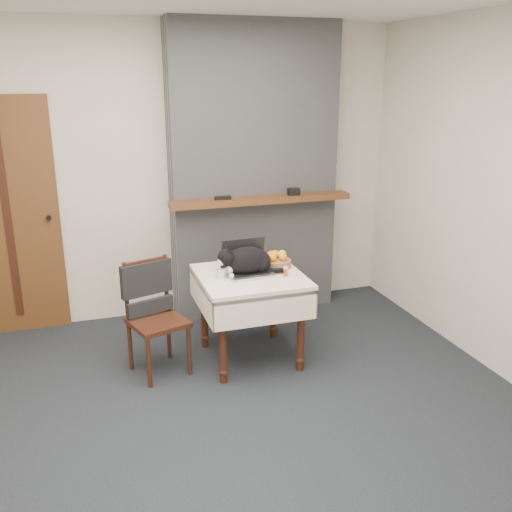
{
  "coord_description": "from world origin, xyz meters",
  "views": [
    {
      "loc": [
        -0.64,
        -3.03,
        2.15
      ],
      "look_at": [
        0.59,
        0.8,
        0.86
      ],
      "focal_mm": 40.0,
      "sensor_mm": 36.0,
      "label": 1
    }
  ],
  "objects_px": {
    "side_table": "(250,288)",
    "chair": "(152,301)",
    "door": "(8,219)",
    "laptop": "(247,265)",
    "fruit_basket": "(277,261)",
    "pill_bottle": "(286,271)",
    "cat": "(248,261)",
    "cream_jar": "(221,274)"
  },
  "relations": [
    {
      "from": "cat",
      "to": "laptop",
      "type": "bearing_deg",
      "value": 86.82
    },
    {
      "from": "cream_jar",
      "to": "chair",
      "type": "distance_m",
      "value": 0.55
    },
    {
      "from": "side_table",
      "to": "fruit_basket",
      "type": "xyz_separation_m",
      "value": [
        0.25,
        0.11,
        0.16
      ]
    },
    {
      "from": "side_table",
      "to": "cream_jar",
      "type": "height_order",
      "value": "cream_jar"
    },
    {
      "from": "cat",
      "to": "fruit_basket",
      "type": "relative_size",
      "value": 2.32
    },
    {
      "from": "door",
      "to": "pill_bottle",
      "type": "height_order",
      "value": "door"
    },
    {
      "from": "door",
      "to": "fruit_basket",
      "type": "xyz_separation_m",
      "value": [
        2.01,
        -1.02,
        -0.25
      ]
    },
    {
      "from": "door",
      "to": "fruit_basket",
      "type": "height_order",
      "value": "door"
    },
    {
      "from": "fruit_basket",
      "to": "cream_jar",
      "type": "bearing_deg",
      "value": -165.46
    },
    {
      "from": "laptop",
      "to": "cat",
      "type": "xyz_separation_m",
      "value": [
        0.0,
        -0.03,
        0.04
      ]
    },
    {
      "from": "side_table",
      "to": "pill_bottle",
      "type": "relative_size",
      "value": 10.7
    },
    {
      "from": "door",
      "to": "cream_jar",
      "type": "distance_m",
      "value": 1.92
    },
    {
      "from": "laptop",
      "to": "fruit_basket",
      "type": "bearing_deg",
      "value": 8.39
    },
    {
      "from": "laptop",
      "to": "cream_jar",
      "type": "relative_size",
      "value": 5.25
    },
    {
      "from": "pill_bottle",
      "to": "fruit_basket",
      "type": "distance_m",
      "value": 0.22
    },
    {
      "from": "fruit_basket",
      "to": "chair",
      "type": "distance_m",
      "value": 1.01
    },
    {
      "from": "door",
      "to": "laptop",
      "type": "xyz_separation_m",
      "value": [
        1.75,
        -1.07,
        -0.24
      ]
    },
    {
      "from": "side_table",
      "to": "pill_bottle",
      "type": "xyz_separation_m",
      "value": [
        0.24,
        -0.11,
        0.15
      ]
    },
    {
      "from": "laptop",
      "to": "pill_bottle",
      "type": "bearing_deg",
      "value": -36.33
    },
    {
      "from": "side_table",
      "to": "laptop",
      "type": "bearing_deg",
      "value": 106.72
    },
    {
      "from": "cream_jar",
      "to": "pill_bottle",
      "type": "height_order",
      "value": "pill_bottle"
    },
    {
      "from": "door",
      "to": "side_table",
      "type": "distance_m",
      "value": 2.13
    },
    {
      "from": "cat",
      "to": "pill_bottle",
      "type": "bearing_deg",
      "value": -34.1
    },
    {
      "from": "side_table",
      "to": "chair",
      "type": "height_order",
      "value": "chair"
    },
    {
      "from": "door",
      "to": "laptop",
      "type": "height_order",
      "value": "door"
    },
    {
      "from": "laptop",
      "to": "chair",
      "type": "distance_m",
      "value": 0.76
    },
    {
      "from": "side_table",
      "to": "cream_jar",
      "type": "bearing_deg",
      "value": -175.23
    },
    {
      "from": "fruit_basket",
      "to": "laptop",
      "type": "bearing_deg",
      "value": -167.47
    },
    {
      "from": "side_table",
      "to": "chair",
      "type": "distance_m",
      "value": 0.75
    },
    {
      "from": "laptop",
      "to": "fruit_basket",
      "type": "distance_m",
      "value": 0.27
    },
    {
      "from": "side_table",
      "to": "chair",
      "type": "relative_size",
      "value": 0.91
    },
    {
      "from": "laptop",
      "to": "chair",
      "type": "relative_size",
      "value": 0.43
    },
    {
      "from": "pill_bottle",
      "to": "chair",
      "type": "relative_size",
      "value": 0.09
    },
    {
      "from": "side_table",
      "to": "cat",
      "type": "bearing_deg",
      "value": 127.09
    },
    {
      "from": "side_table",
      "to": "chair",
      "type": "bearing_deg",
      "value": 173.78
    },
    {
      "from": "cream_jar",
      "to": "cat",
      "type": "bearing_deg",
      "value": 9.1
    },
    {
      "from": "laptop",
      "to": "fruit_basket",
      "type": "xyz_separation_m",
      "value": [
        0.26,
        0.06,
        -0.01
      ]
    },
    {
      "from": "door",
      "to": "pill_bottle",
      "type": "relative_size",
      "value": 27.43
    },
    {
      "from": "laptop",
      "to": "cat",
      "type": "bearing_deg",
      "value": -90.29
    },
    {
      "from": "door",
      "to": "pill_bottle",
      "type": "distance_m",
      "value": 2.37
    },
    {
      "from": "pill_bottle",
      "to": "cream_jar",
      "type": "bearing_deg",
      "value": 168.81
    },
    {
      "from": "fruit_basket",
      "to": "pill_bottle",
      "type": "bearing_deg",
      "value": -92.1
    }
  ]
}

